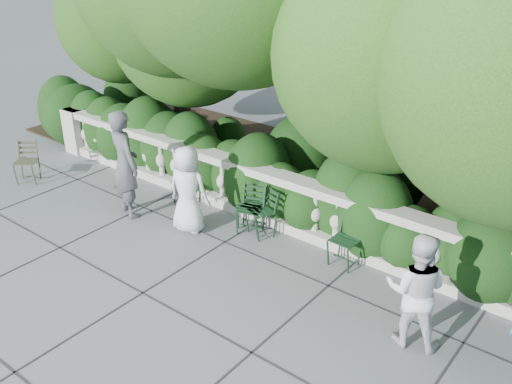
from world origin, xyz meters
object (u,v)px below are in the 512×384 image
Objects in this scene: chair_b at (248,231)px; person_casual_man at (416,290)px; person_woman_grey at (125,164)px; chair_f at (338,269)px; chair_a at (182,205)px; chair_c at (247,237)px; person_businessman at (188,190)px; chair_e at (253,237)px; chair_weathered at (27,185)px.

chair_b is 3.58m from person_casual_man.
chair_f is at bearing -152.93° from person_woman_grey.
chair_b is at bearing -142.36° from person_woman_grey.
chair_c is at bearing -6.19° from chair_a.
chair_c is at bearing -168.07° from person_businessman.
chair_b is 0.55× the size of person_businessman.
chair_f is (3.39, -0.04, 0.00)m from chair_a.
person_woman_grey reaches higher than chair_f.
chair_b is 0.19m from chair_c.
chair_e is 2.58m from person_woman_grey.
person_businessman is (-0.93, -0.42, 0.76)m from chair_c.
person_casual_man is at bearing -34.98° from chair_weathered.
chair_b is at bearing -22.13° from chair_weathered.
person_businessman reaches higher than chair_b.
chair_e is 1.00× the size of chair_weathered.
chair_c is 1.71m from chair_f.
chair_e is (1.77, -0.08, 0.00)m from chair_a.
chair_c is 1.00× the size of chair_e.
chair_b and chair_weathered have the same top height.
person_casual_man reaches higher than chair_e.
chair_c and chair_f have the same top height.
chair_b is at bearing -0.90° from chair_a.
person_casual_man reaches higher than chair_a.
chair_e and chair_f have the same top height.
person_businessman is 1.30m from person_woman_grey.
chair_c is at bearing -24.24° from chair_weathered.
person_woman_grey is (-2.28, -0.73, 0.98)m from chair_e.
chair_b is 1.00× the size of chair_c.
person_woman_grey is at bearing -27.36° from chair_weathered.
chair_a and chair_b have the same top height.
chair_a is at bearing -48.46° from person_businessman.
chair_a is 3.39m from chair_f.
chair_a is 1.21m from person_businessman.
chair_e is at bearing -3.99° from chair_a.
chair_a is 1.00× the size of chair_c.
chair_weathered is 0.54× the size of person_casual_man.
chair_a is 1.00× the size of chair_f.
person_businessman is at bearing -166.59° from chair_f.
chair_b is 0.54× the size of person_casual_man.
chair_b is 0.22m from chair_e.
chair_a and chair_c have the same top height.
person_woman_grey is (-2.08, -0.83, 0.98)m from chair_b.
chair_c is at bearing -30.33° from person_casual_man.
chair_weathered is at bearing -166.73° from chair_f.
person_businessman is at bearing -26.98° from chair_weathered.
chair_f is 0.43× the size of person_woman_grey.
person_businessman is (-1.01, -0.48, 0.76)m from chair_e.
person_woman_grey is (2.58, 0.47, 0.98)m from chair_weathered.
chair_a is 1.00× the size of chair_b.
chair_b is 1.00× the size of chair_f.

